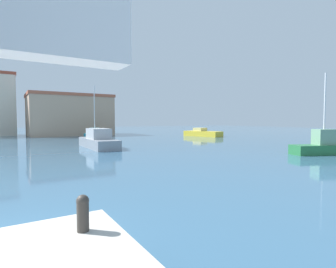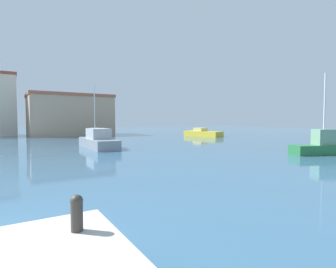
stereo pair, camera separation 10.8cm
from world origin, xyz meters
name	(u,v)px [view 1 (the left image)]	position (x,y,z in m)	size (l,w,h in m)	color
water	(155,143)	(15.00, 20.00, 0.00)	(160.00, 160.00, 0.00)	#38607F
mooring_bollard	(83,211)	(1.55, -1.98, 1.22)	(0.19, 0.19, 0.57)	#38332D
sailboat_green_distant_north	(324,146)	(21.38, 4.80, 0.66)	(5.18, 3.21, 6.21)	#28703D
motorboat_yellow_far_left	(202,133)	(28.12, 27.74, 0.50)	(3.69, 6.81, 1.39)	gold
motorboat_grey_inner_mooring	(98,141)	(8.07, 18.68, 0.68)	(2.19, 7.15, 1.84)	gray
sailboat_teal_outer_mooring	(95,134)	(11.96, 33.31, 0.52)	(4.65, 7.29, 7.81)	#1E707A
warehouse_block	(69,115)	(10.35, 43.11, 3.57)	(13.59, 9.76, 7.11)	tan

